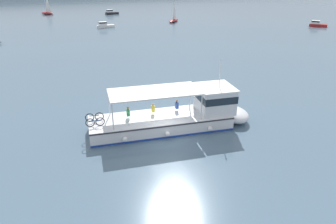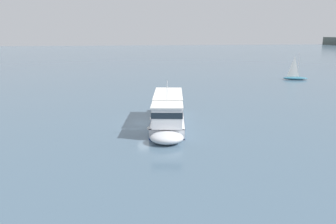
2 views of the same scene
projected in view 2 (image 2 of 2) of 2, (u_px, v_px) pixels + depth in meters
The scene contains 3 objects.
ground_plane at pixel (150, 124), 32.64m from camera, with size 400.00×400.00×0.00m, color slate.
ferry_main at pixel (168, 118), 30.95m from camera, with size 13.03×5.07×5.32m.
sailboat_off_bow at pixel (295, 77), 62.69m from camera, with size 2.67×5.00×5.40m.
Camera 2 is at (31.24, -2.40, 9.44)m, focal length 32.79 mm.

